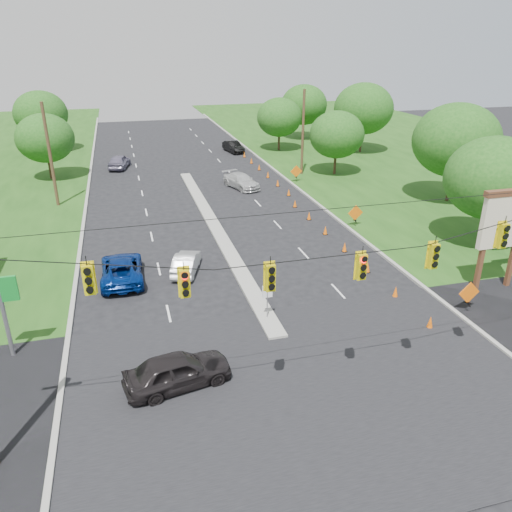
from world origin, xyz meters
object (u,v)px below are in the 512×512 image
object	(u,v)px
pylon_sign	(506,224)
blue_pickup	(122,269)
white_sedan	(186,263)
black_sedan	(178,371)

from	to	relation	value
pylon_sign	blue_pickup	world-z (taller)	pylon_sign
white_sedan	pylon_sign	bearing A→B (deg)	176.66
blue_pickup	pylon_sign	bearing A→B (deg)	163.38
pylon_sign	white_sedan	xyz separation A→B (m)	(-17.62, 6.90, -3.36)
pylon_sign	blue_pickup	size ratio (longest dim) A/B	1.14
white_sedan	blue_pickup	distance (m)	3.99
black_sedan	blue_pickup	size ratio (longest dim) A/B	0.86
white_sedan	blue_pickup	size ratio (longest dim) A/B	0.72
white_sedan	blue_pickup	xyz separation A→B (m)	(-3.98, -0.11, 0.11)
pylon_sign	black_sedan	size ratio (longest dim) A/B	1.34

